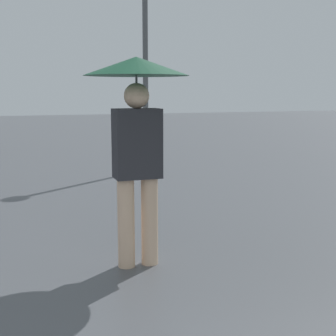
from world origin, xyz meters
name	(u,v)px	position (x,y,z in m)	size (l,w,h in m)	color
pedestrian	(137,112)	(0.49, 3.07, 1.38)	(0.90, 0.90, 1.85)	beige
street_lamp	(145,6)	(2.02, 7.97, 3.13)	(0.36, 0.36, 4.36)	#515456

